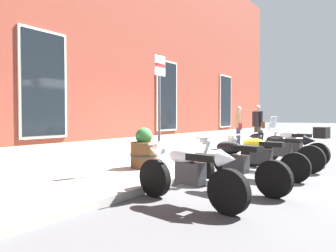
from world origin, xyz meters
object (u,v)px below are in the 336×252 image
object	(u,v)px
motorcycle_yellow_naked	(258,157)
pedestrian_dark_jacket	(257,123)
motorcycle_white_sport	(184,169)
pedestrian_tan_coat	(238,125)
motorcycle_silver_touring	(296,144)
barrel_planter	(144,151)
motorcycle_black_sport	(277,148)
motorcycle_black_naked	(232,164)
parking_sign	(159,96)

from	to	relation	value
motorcycle_yellow_naked	pedestrian_dark_jacket	distance (m)	5.89
motorcycle_yellow_naked	pedestrian_dark_jacket	world-z (taller)	pedestrian_dark_jacket
motorcycle_white_sport	motorcycle_yellow_naked	xyz separation A→B (m)	(2.61, -0.24, -0.07)
motorcycle_white_sport	pedestrian_dark_jacket	size ratio (longest dim) A/B	1.22
pedestrian_tan_coat	motorcycle_silver_touring	bearing A→B (deg)	-128.02
motorcycle_silver_touring	barrel_planter	world-z (taller)	motorcycle_silver_touring
motorcycle_white_sport	motorcycle_black_sport	bearing A→B (deg)	-3.40
motorcycle_black_naked	motorcycle_white_sport	bearing A→B (deg)	169.54
pedestrian_tan_coat	parking_sign	xyz separation A→B (m)	(-5.76, -0.56, 0.77)
pedestrian_dark_jacket	pedestrian_tan_coat	bearing A→B (deg)	153.09
motorcycle_black_naked	pedestrian_tan_coat	size ratio (longest dim) A/B	1.35
motorcycle_black_sport	motorcycle_silver_touring	size ratio (longest dim) A/B	1.05
motorcycle_black_sport	barrel_planter	bearing A→B (deg)	134.88
motorcycle_yellow_naked	motorcycle_silver_touring	bearing A→B (deg)	-3.52
motorcycle_black_sport	barrel_planter	distance (m)	3.38
motorcycle_black_naked	motorcycle_yellow_naked	size ratio (longest dim) A/B	1.03
motorcycle_white_sport	pedestrian_dark_jacket	world-z (taller)	pedestrian_dark_jacket
motorcycle_black_naked	barrel_planter	xyz separation A→B (m)	(0.35, 2.40, 0.05)
motorcycle_white_sport	pedestrian_tan_coat	distance (m)	7.59
motorcycle_yellow_naked	parking_sign	xyz separation A→B (m)	(-1.11, 1.84, 1.33)
motorcycle_black_naked	parking_sign	size ratio (longest dim) A/B	0.84
motorcycle_silver_touring	parking_sign	world-z (taller)	parking_sign
motorcycle_black_naked	pedestrian_dark_jacket	distance (m)	7.15
pedestrian_tan_coat	barrel_planter	world-z (taller)	pedestrian_tan_coat
pedestrian_dark_jacket	barrel_planter	world-z (taller)	pedestrian_dark_jacket
motorcycle_white_sport	parking_sign	size ratio (longest dim) A/B	0.79
motorcycle_white_sport	barrel_planter	distance (m)	2.70
motorcycle_silver_touring	pedestrian_tan_coat	world-z (taller)	pedestrian_tan_coat
motorcycle_white_sport	motorcycle_silver_touring	distance (m)	5.27
motorcycle_black_sport	motorcycle_silver_touring	xyz separation A→B (m)	(1.24, -0.16, 0.02)
motorcycle_black_naked	motorcycle_silver_touring	bearing A→B (deg)	-2.35
motorcycle_silver_touring	parking_sign	xyz separation A→B (m)	(-3.76, 2.00, 1.23)
pedestrian_tan_coat	pedestrian_dark_jacket	bearing A→B (deg)	-26.91
motorcycle_black_naked	pedestrian_tan_coat	distance (m)	6.47
pedestrian_tan_coat	barrel_planter	distance (m)	5.66
motorcycle_black_naked	parking_sign	bearing A→B (deg)	83.11
motorcycle_black_naked	pedestrian_dark_jacket	xyz separation A→B (m)	(6.85, 1.96, 0.60)
motorcycle_white_sport	pedestrian_tan_coat	world-z (taller)	pedestrian_tan_coat
pedestrian_tan_coat	parking_sign	size ratio (longest dim) A/B	0.62
pedestrian_dark_jacket	motorcycle_white_sport	bearing A→B (deg)	-168.01
motorcycle_black_sport	motorcycle_white_sport	bearing A→B (deg)	176.60
barrel_planter	motorcycle_white_sport	bearing A→B (deg)	-127.01
pedestrian_dark_jacket	barrel_planter	bearing A→B (deg)	176.18
pedestrian_dark_jacket	motorcycle_black_sport	bearing A→B (deg)	-154.46
motorcycle_yellow_naked	pedestrian_dark_jacket	xyz separation A→B (m)	(5.52, 1.96, 0.61)
motorcycle_yellow_naked	pedestrian_dark_jacket	bearing A→B (deg)	19.58
parking_sign	barrel_planter	xyz separation A→B (m)	(0.13, 0.56, -1.27)
motorcycle_silver_touring	pedestrian_dark_jacket	size ratio (longest dim) A/B	1.22
pedestrian_dark_jacket	barrel_planter	size ratio (longest dim) A/B	1.77
motorcycle_white_sport	barrel_planter	bearing A→B (deg)	52.99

